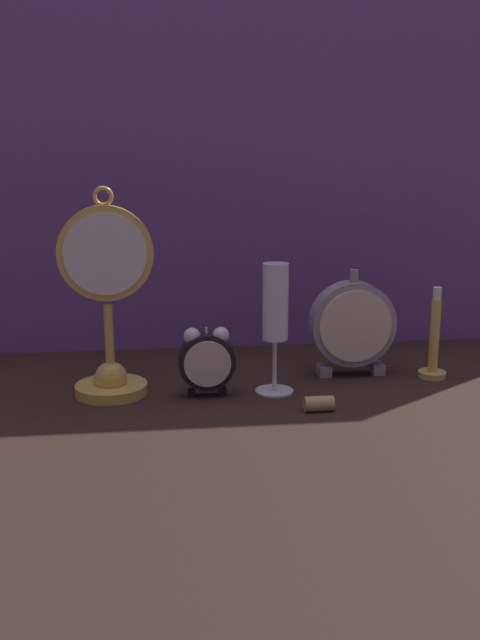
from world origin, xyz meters
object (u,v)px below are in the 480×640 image
alarm_clock_twin_bell (207,358)px  brass_candlestick (434,348)px  pocket_watch_on_stand (108,312)px  champagne_flute (275,313)px  wine_cork (319,404)px  mantel_clock_silver (352,325)px

alarm_clock_twin_bell → brass_candlestick: 0.38m
pocket_watch_on_stand → champagne_flute: (0.25, -0.02, -0.00)m
champagne_flute → wine_cork: 0.15m
champagne_flute → brass_candlestick: 0.28m
alarm_clock_twin_bell → mantel_clock_silver: 0.26m
champagne_flute → mantel_clock_silver: bearing=26.8°
mantel_clock_silver → champagne_flute: 0.16m
pocket_watch_on_stand → alarm_clock_twin_bell: size_ratio=2.93×
alarm_clock_twin_bell → pocket_watch_on_stand: bearing=169.8°
champagne_flute → brass_candlestick: bearing=8.9°
brass_candlestick → wine_cork: brass_candlestick is taller
pocket_watch_on_stand → champagne_flute: 0.25m
brass_candlestick → pocket_watch_on_stand: bearing=-177.5°
alarm_clock_twin_bell → champagne_flute: champagne_flute is taller
pocket_watch_on_stand → wine_cork: (0.30, -0.11, -0.12)m
pocket_watch_on_stand → brass_candlestick: 0.53m
alarm_clock_twin_bell → champagne_flute: (0.11, 0.01, 0.07)m
mantel_clock_silver → pocket_watch_on_stand: bearing=-172.5°
mantel_clock_silver → wine_cork: mantel_clock_silver is taller
mantel_clock_silver → brass_candlestick: (0.13, -0.03, -0.04)m
mantel_clock_silver → champagne_flute: size_ratio=0.88×
mantel_clock_silver → brass_candlestick: 0.14m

